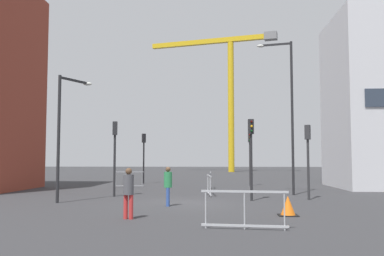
{
  "coord_description": "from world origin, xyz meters",
  "views": [
    {
      "loc": [
        1.4,
        -18.85,
        1.99
      ],
      "look_at": [
        0.0,
        5.87,
        3.75
      ],
      "focal_mm": 39.72,
      "sensor_mm": 36.0,
      "label": 1
    }
  ],
  "objects": [
    {
      "name": "safety_barrier_mid_span",
      "position": [
        1.02,
        3.95,
        0.56
      ],
      "size": [
        0.28,
        2.16,
        1.08
      ],
      "color": "#B2B5BA",
      "rests_on": "ground"
    },
    {
      "name": "safety_barrier_rear",
      "position": [
        2.19,
        -6.76,
        0.56
      ],
      "size": [
        2.43,
        0.33,
        1.08
      ],
      "color": "#B2B5BA",
      "rests_on": "ground"
    },
    {
      "name": "traffic_cone_by_barrier",
      "position": [
        3.88,
        -3.84,
        0.32
      ],
      "size": [
        0.68,
        0.68,
        0.68
      ],
      "color": "black",
      "rests_on": "ground"
    },
    {
      "name": "traffic_light_far",
      "position": [
        3.05,
        1.28,
        2.58
      ],
      "size": [
        0.27,
        0.38,
        3.83
      ],
      "color": "#232326",
      "rests_on": "ground"
    },
    {
      "name": "streetlamp_tall",
      "position": [
        5.37,
        4.58,
        4.91
      ],
      "size": [
        1.91,
        0.59,
        8.44
      ],
      "color": "#232326",
      "rests_on": "ground"
    },
    {
      "name": "pedestrian_waiting",
      "position": [
        -1.47,
        -4.97,
        0.97
      ],
      "size": [
        0.34,
        0.34,
        1.66
      ],
      "color": "red",
      "rests_on": "ground"
    },
    {
      "name": "safety_barrier_left_run",
      "position": [
        1.04,
        9.09,
        0.56
      ],
      "size": [
        0.06,
        2.08,
        1.08
      ],
      "color": "gray",
      "rests_on": "ground"
    },
    {
      "name": "traffic_light_near",
      "position": [
        -3.89,
        3.06,
        2.63
      ],
      "size": [
        0.29,
        0.39,
        3.9
      ],
      "color": "#232326",
      "rests_on": "ground"
    },
    {
      "name": "safety_barrier_right_run",
      "position": [
        -4.57,
        10.1,
        0.56
      ],
      "size": [
        2.0,
        0.26,
        1.08
      ],
      "color": "gray",
      "rests_on": "ground"
    },
    {
      "name": "streetlamp_short",
      "position": [
        -5.54,
        0.12,
        3.53
      ],
      "size": [
        1.06,
        1.83,
        5.75
      ],
      "color": "#232326",
      "rests_on": "ground"
    },
    {
      "name": "traffic_light_crosswalk",
      "position": [
        5.82,
        1.88,
        2.43
      ],
      "size": [
        0.33,
        0.39,
        3.59
      ],
      "color": "#2D2D30",
      "rests_on": "ground"
    },
    {
      "name": "traffic_light_island",
      "position": [
        3.84,
        11.96,
        2.58
      ],
      "size": [
        0.28,
        0.38,
        3.82
      ],
      "color": "#2D2D30",
      "rests_on": "ground"
    },
    {
      "name": "traffic_light_corner",
      "position": [
        -4.3,
        14.38,
        2.64
      ],
      "size": [
        0.35,
        0.39,
        3.92
      ],
      "color": "black",
      "rests_on": "ground"
    },
    {
      "name": "construction_crane",
      "position": [
        3.08,
        43.27,
        13.79
      ],
      "size": [
        18.85,
        5.94,
        20.07
      ],
      "color": "gold",
      "rests_on": "ground"
    },
    {
      "name": "ground",
      "position": [
        0.0,
        0.0,
        0.0
      ],
      "size": [
        160.0,
        160.0,
        0.0
      ],
      "primitive_type": "plane",
      "color": "#333335"
    },
    {
      "name": "pedestrian_walking",
      "position": [
        -0.6,
        -1.16,
        0.94
      ],
      "size": [
        0.34,
        0.34,
        1.62
      ],
      "color": "#33519E",
      "rests_on": "ground"
    }
  ]
}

